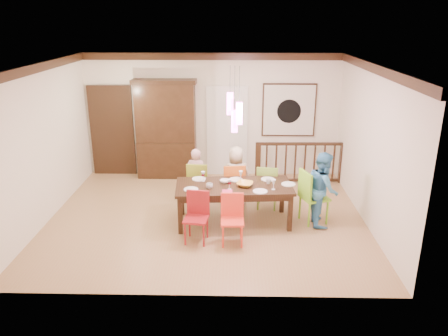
{
  "coord_description": "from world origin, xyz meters",
  "views": [
    {
      "loc": [
        0.51,
        -7.65,
        3.69
      ],
      "look_at": [
        0.33,
        0.14,
        0.97
      ],
      "focal_mm": 35.0,
      "sensor_mm": 36.0,
      "label": 1
    }
  ],
  "objects_px": {
    "chair_end_right": "(315,193)",
    "person_far_left": "(196,176)",
    "dining_table": "(234,189)",
    "person_end_right": "(323,189)",
    "chair_far_left": "(199,180)",
    "balustrade": "(300,162)",
    "person_far_mid": "(236,176)",
    "china_hutch": "(166,129)"
  },
  "relations": [
    {
      "from": "person_end_right",
      "to": "dining_table",
      "type": "bearing_deg",
      "value": 90.3
    },
    {
      "from": "dining_table",
      "to": "person_far_mid",
      "type": "distance_m",
      "value": 0.85
    },
    {
      "from": "china_hutch",
      "to": "person_far_left",
      "type": "height_order",
      "value": "china_hutch"
    },
    {
      "from": "person_far_mid",
      "to": "china_hutch",
      "type": "bearing_deg",
      "value": -50.84
    },
    {
      "from": "dining_table",
      "to": "person_end_right",
      "type": "height_order",
      "value": "person_end_right"
    },
    {
      "from": "chair_end_right",
      "to": "balustrade",
      "type": "height_order",
      "value": "chair_end_right"
    },
    {
      "from": "dining_table",
      "to": "chair_end_right",
      "type": "bearing_deg",
      "value": -1.7
    },
    {
      "from": "chair_end_right",
      "to": "person_far_left",
      "type": "xyz_separation_m",
      "value": [
        -2.27,
        0.82,
        0.0
      ]
    },
    {
      "from": "person_far_mid",
      "to": "person_end_right",
      "type": "height_order",
      "value": "person_end_right"
    },
    {
      "from": "dining_table",
      "to": "person_end_right",
      "type": "relative_size",
      "value": 1.58
    },
    {
      "from": "dining_table",
      "to": "balustrade",
      "type": "relative_size",
      "value": 1.06
    },
    {
      "from": "chair_end_right",
      "to": "person_end_right",
      "type": "bearing_deg",
      "value": -135.39
    },
    {
      "from": "chair_far_left",
      "to": "chair_end_right",
      "type": "distance_m",
      "value": 2.34
    },
    {
      "from": "dining_table",
      "to": "person_far_mid",
      "type": "xyz_separation_m",
      "value": [
        0.04,
        0.85,
        -0.05
      ]
    },
    {
      "from": "person_far_left",
      "to": "person_end_right",
      "type": "height_order",
      "value": "person_end_right"
    },
    {
      "from": "dining_table",
      "to": "chair_end_right",
      "type": "relative_size",
      "value": 2.15
    },
    {
      "from": "person_far_mid",
      "to": "balustrade",
      "type": "bearing_deg",
      "value": -144.8
    },
    {
      "from": "balustrade",
      "to": "person_far_mid",
      "type": "distance_m",
      "value": 1.97
    },
    {
      "from": "chair_far_left",
      "to": "china_hutch",
      "type": "distance_m",
      "value": 1.99
    },
    {
      "from": "chair_end_right",
      "to": "person_far_mid",
      "type": "relative_size",
      "value": 0.83
    },
    {
      "from": "china_hutch",
      "to": "person_end_right",
      "type": "height_order",
      "value": "china_hutch"
    },
    {
      "from": "person_far_left",
      "to": "person_end_right",
      "type": "relative_size",
      "value": 0.85
    },
    {
      "from": "chair_far_left",
      "to": "balustrade",
      "type": "distance_m",
      "value": 2.6
    },
    {
      "from": "dining_table",
      "to": "person_far_mid",
      "type": "bearing_deg",
      "value": 82.8
    },
    {
      "from": "chair_end_right",
      "to": "balustrade",
      "type": "relative_size",
      "value": 0.49
    },
    {
      "from": "chair_end_right",
      "to": "balustrade",
      "type": "distance_m",
      "value": 2.08
    },
    {
      "from": "dining_table",
      "to": "china_hutch",
      "type": "xyz_separation_m",
      "value": [
        -1.6,
        2.49,
        0.5
      ]
    },
    {
      "from": "balustrade",
      "to": "dining_table",
      "type": "bearing_deg",
      "value": -126.71
    },
    {
      "from": "chair_end_right",
      "to": "balustrade",
      "type": "bearing_deg",
      "value": -19.69
    },
    {
      "from": "china_hutch",
      "to": "balustrade",
      "type": "bearing_deg",
      "value": -6.31
    },
    {
      "from": "china_hutch",
      "to": "balustrade",
      "type": "height_order",
      "value": "china_hutch"
    },
    {
      "from": "china_hutch",
      "to": "person_far_mid",
      "type": "height_order",
      "value": "china_hutch"
    },
    {
      "from": "dining_table",
      "to": "person_far_left",
      "type": "xyz_separation_m",
      "value": [
        -0.77,
        0.88,
        -0.08
      ]
    },
    {
      "from": "chair_end_right",
      "to": "person_end_right",
      "type": "relative_size",
      "value": 0.74
    },
    {
      "from": "dining_table",
      "to": "china_hutch",
      "type": "bearing_deg",
      "value": 118.49
    },
    {
      "from": "dining_table",
      "to": "chair_far_left",
      "type": "xyz_separation_m",
      "value": [
        -0.72,
        0.82,
        -0.14
      ]
    },
    {
      "from": "chair_end_right",
      "to": "person_far_left",
      "type": "relative_size",
      "value": 0.87
    },
    {
      "from": "person_far_left",
      "to": "balustrade",
      "type": "bearing_deg",
      "value": -140.52
    },
    {
      "from": "chair_far_left",
      "to": "balustrade",
      "type": "relative_size",
      "value": 0.45
    },
    {
      "from": "chair_far_left",
      "to": "china_hutch",
      "type": "height_order",
      "value": "china_hutch"
    },
    {
      "from": "balustrade",
      "to": "person_far_left",
      "type": "bearing_deg",
      "value": -152.53
    },
    {
      "from": "balustrade",
      "to": "person_end_right",
      "type": "xyz_separation_m",
      "value": [
        0.11,
        -2.14,
        0.19
      ]
    }
  ]
}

